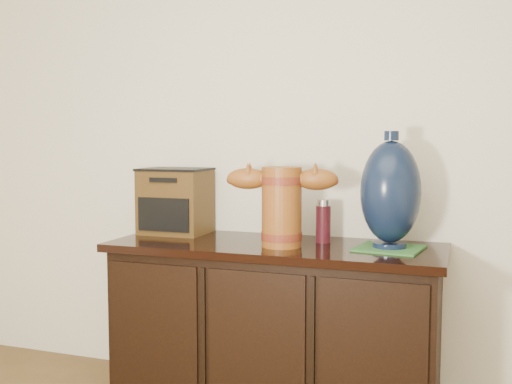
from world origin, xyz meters
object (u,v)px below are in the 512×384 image
at_px(sideboard, 275,325).
at_px(lamp_base, 390,192).
at_px(spray_can, 323,221).
at_px(terracotta_vessel, 282,202).
at_px(tv_radio, 175,201).

xyz_separation_m(sideboard, lamp_base, (0.49, 0.03, 0.61)).
relative_size(lamp_base, spray_can, 2.52).
bearing_deg(sideboard, lamp_base, 3.65).
relative_size(terracotta_vessel, lamp_base, 1.00).
distance_m(lamp_base, spray_can, 0.34).
bearing_deg(sideboard, terracotta_vessel, -51.67).
distance_m(sideboard, tv_radio, 0.77).
bearing_deg(lamp_base, tv_radio, 175.08).
height_order(tv_radio, spray_can, tv_radio).
bearing_deg(spray_can, sideboard, -152.94).
bearing_deg(terracotta_vessel, lamp_base, 2.07).
bearing_deg(spray_can, tv_radio, 178.26).
bearing_deg(terracotta_vessel, tv_radio, 153.44).
distance_m(tv_radio, lamp_base, 1.05).
height_order(sideboard, tv_radio, tv_radio).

